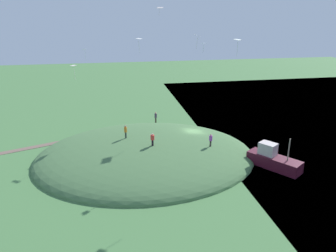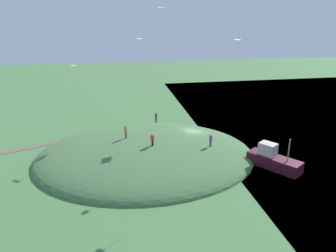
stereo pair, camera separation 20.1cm
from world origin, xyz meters
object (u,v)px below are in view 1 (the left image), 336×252
kite_3 (139,39)px  kite_5 (197,36)px  person_walking_path (156,116)px  kite_0 (204,44)px  person_with_child (152,138)px  person_watching_kites (211,139)px  kite_1 (84,50)px  person_near_shore (126,130)px  kite_4 (73,67)px  kite_2 (238,41)px  boat_on_lake (273,160)px  kite_7 (160,8)px

kite_3 → kite_5: size_ratio=1.05×
person_walking_path → kite_0: (-4.55, 10.60, 12.25)m
person_with_child → kite_3: 16.38m
person_watching_kites → kite_1: kite_1 is taller
person_near_shore → person_walking_path: person_near_shore is taller
person_near_shore → kite_4: size_ratio=1.04×
person_near_shore → kite_1: kite_1 is taller
person_walking_path → kite_0: bearing=-84.4°
kite_0 → kite_1: (14.96, -11.16, -1.69)m
kite_0 → kite_1: 18.74m
person_near_shore → kite_4: 10.27m
kite_2 → person_walking_path: bearing=-66.7°
boat_on_lake → kite_2: bearing=40.8°
kite_0 → person_near_shore: bearing=-8.2°
person_with_child → kite_3: bearing=160.2°
boat_on_lake → kite_1: 30.41m
kite_0 → kite_7: bearing=-71.3°
kite_2 → kite_0: bearing=-66.6°
kite_0 → kite_4: (15.84, -3.10, -2.79)m
boat_on_lake → kite_7: bearing=-2.7°
kite_0 → boat_on_lake: bearing=138.9°
boat_on_lake → kite_7: 26.63m
person_walking_path → boat_on_lake: bearing=-72.8°
kite_1 → kite_4: size_ratio=0.99×
person_near_shore → person_walking_path: (-5.30, -9.18, -1.28)m
boat_on_lake → kite_7: size_ratio=5.17×
kite_7 → person_with_child: bearing=76.5°
person_near_shore → person_walking_path: 10.68m
person_with_child → kite_5: bearing=116.7°
kite_1 → kite_7: bearing=178.4°
boat_on_lake → kite_4: (23.03, -9.38, 10.29)m
person_with_child → kite_1: 17.98m
person_near_shore → kite_0: bearing=37.1°
person_watching_kites → kite_1: (15.53, -13.63, 9.71)m
person_near_shore → person_watching_kites: size_ratio=1.06×
kite_1 → kite_4: 8.18m
kite_5 → person_near_shore: bearing=24.9°
kite_7 → person_watching_kites: bearing=107.7°
person_with_child → kite_1: kite_1 is taller
kite_4 → person_watching_kites: bearing=161.3°
kite_1 → kite_2: (-17.13, 16.19, 2.44)m
person_walking_path → kite_5: 14.44m
person_watching_kites → person_with_child: bearing=138.9°
person_near_shore → kite_2: bearing=17.2°
person_with_child → person_near_shore: 4.49m
kite_0 → person_watching_kites: bearing=102.9°
person_with_child → kite_5: (-7.50, -8.13, 11.54)m
boat_on_lake → person_watching_kites: size_ratio=3.82×
person_walking_path → kite_3: bearing=165.5°
kite_0 → kite_5: kite_5 is taller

